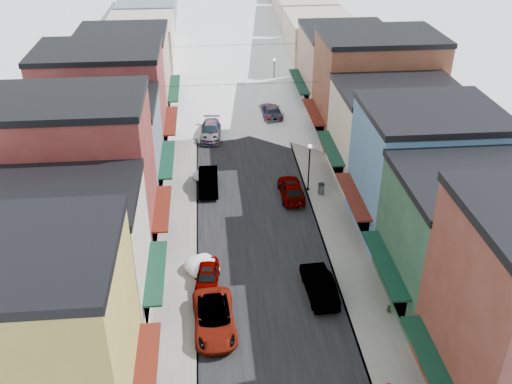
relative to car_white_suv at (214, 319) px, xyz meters
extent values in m
cube|color=black|center=(3.92, 49.66, -0.80)|extent=(10.00, 160.00, 0.01)
cube|color=gray|center=(-2.68, 49.66, -0.73)|extent=(3.20, 160.00, 0.15)
cube|color=gray|center=(10.52, 49.66, -0.73)|extent=(3.20, 160.00, 0.15)
cube|color=slate|center=(-1.13, 49.66, -0.73)|extent=(0.10, 160.00, 0.15)
cube|color=slate|center=(8.97, 49.66, -0.73)|extent=(0.10, 160.00, 0.15)
cube|color=#AE9B40|center=(-9.28, -6.34, 4.70)|extent=(10.00, 8.50, 11.00)
cube|color=black|center=(-9.28, -6.34, 10.45)|extent=(10.20, 8.70, 0.50)
cube|color=#54170E|center=(-3.68, -6.34, 2.40)|extent=(1.20, 7.22, 0.15)
cube|color=beige|center=(-9.28, 2.16, 3.70)|extent=(10.00, 8.00, 9.00)
cube|color=black|center=(-9.28, 2.16, 8.45)|extent=(10.20, 8.20, 0.50)
cube|color=#0D3122|center=(-3.68, 2.16, 2.40)|extent=(1.20, 6.80, 0.15)
cube|color=maroon|center=(-9.78, 10.16, 5.20)|extent=(11.00, 8.00, 12.00)
cube|color=black|center=(-9.78, 10.16, 11.45)|extent=(11.20, 8.20, 0.50)
cube|color=#54170E|center=(-3.68, 10.16, 2.40)|extent=(1.20, 6.80, 0.15)
cube|color=slate|center=(-9.28, 18.66, 3.45)|extent=(10.00, 9.00, 8.50)
cube|color=black|center=(-9.28, 18.66, 7.95)|extent=(10.20, 9.20, 0.50)
cube|color=#0D3122|center=(-3.68, 18.66, 2.40)|extent=(1.20, 7.65, 0.15)
cube|color=maroon|center=(-10.28, 27.66, 4.45)|extent=(12.00, 9.00, 10.50)
cube|color=black|center=(-10.28, 27.66, 9.95)|extent=(12.20, 9.20, 0.50)
cube|color=#54170E|center=(-3.68, 27.66, 2.40)|extent=(1.20, 7.65, 0.15)
cube|color=tan|center=(-9.28, 37.66, 3.95)|extent=(10.00, 11.00, 9.50)
cube|color=black|center=(-9.28, 37.66, 8.95)|extent=(10.20, 11.20, 0.50)
cube|color=#0D3122|center=(-3.68, 37.66, 2.40)|extent=(1.20, 9.35, 0.15)
cube|color=#0D3122|center=(11.52, -7.34, 2.40)|extent=(1.20, 7.65, 0.15)
cube|color=#214630|center=(17.12, 1.66, 3.70)|extent=(10.00, 9.00, 9.00)
cube|color=black|center=(17.12, 1.66, 8.45)|extent=(10.20, 9.20, 0.50)
cube|color=#0D3122|center=(11.52, 1.66, 2.40)|extent=(1.20, 7.65, 0.15)
cube|color=teal|center=(17.12, 10.66, 4.20)|extent=(10.00, 9.00, 10.00)
cube|color=black|center=(17.12, 10.66, 9.45)|extent=(10.20, 9.20, 0.50)
cube|color=#54170E|center=(11.52, 10.66, 2.40)|extent=(1.20, 7.65, 0.15)
cube|color=beige|center=(17.62, 19.66, 3.45)|extent=(11.00, 9.00, 8.50)
cube|color=black|center=(17.62, 19.66, 7.95)|extent=(11.20, 9.20, 0.50)
cube|color=#0D3122|center=(11.52, 19.66, 2.40)|extent=(1.20, 7.65, 0.15)
cube|color=brown|center=(18.12, 28.66, 4.70)|extent=(12.00, 9.00, 11.00)
cube|color=black|center=(18.12, 28.66, 10.45)|extent=(12.20, 9.20, 0.50)
cube|color=#54170E|center=(11.52, 28.66, 2.40)|extent=(1.20, 7.65, 0.15)
cube|color=#A07E69|center=(17.12, 38.66, 3.70)|extent=(10.00, 11.00, 9.00)
cube|color=black|center=(17.12, 38.66, 8.45)|extent=(10.20, 11.20, 0.50)
cube|color=#0D3122|center=(11.52, 38.66, 2.40)|extent=(1.20, 9.35, 0.15)
cube|color=gray|center=(-8.58, 51.66, 3.20)|extent=(9.00, 13.00, 8.00)
cube|color=gray|center=(16.42, 51.66, 3.20)|extent=(9.00, 13.00, 8.00)
cube|color=gray|center=(-8.58, 65.66, 3.20)|extent=(9.00, 13.00, 8.00)
cube|color=gray|center=(16.42, 65.66, 3.20)|extent=(9.00, 13.00, 8.00)
cube|color=gray|center=(-8.58, 79.66, 3.20)|extent=(9.00, 13.00, 8.00)
cube|color=gray|center=(16.42, 79.66, 3.20)|extent=(9.00, 13.00, 8.00)
cylinder|color=black|center=(3.92, 29.66, 5.40)|extent=(16.40, 0.04, 0.04)
cylinder|color=black|center=(3.92, 44.66, 5.40)|extent=(16.40, 0.04, 0.04)
imported|color=white|center=(0.00, 0.00, 0.00)|extent=(2.93, 5.90, 1.61)
imported|color=#A8ACB1|center=(-0.38, 4.51, -0.09)|extent=(2.01, 4.30, 1.42)
imported|color=black|center=(-0.05, 18.51, 0.03)|extent=(1.80, 5.06, 1.66)
imported|color=#9CA0A4|center=(0.42, 30.12, -0.01)|extent=(2.58, 5.60, 1.59)
imported|color=black|center=(7.42, 2.76, 0.03)|extent=(2.07, 5.18, 1.67)
imported|color=gray|center=(7.42, 16.36, 0.06)|extent=(2.10, 5.09, 1.72)
imported|color=black|center=(7.66, 35.11, 0.04)|extent=(2.77, 5.99, 1.70)
imported|color=#93959A|center=(2.33, 48.71, 0.03)|extent=(2.08, 4.92, 1.66)
imported|color=silver|center=(5.21, 59.55, 0.04)|extent=(3.56, 6.37, 1.68)
cylinder|color=#525457|center=(10.17, 16.38, -0.16)|extent=(0.58, 0.58, 1.00)
cylinder|color=black|center=(10.17, 16.38, 0.36)|extent=(0.62, 0.62, 0.07)
cylinder|color=black|center=(9.12, 17.30, -0.60)|extent=(0.32, 0.32, 0.11)
cylinder|color=black|center=(9.12, 17.30, 1.48)|extent=(0.13, 0.13, 4.27)
sphere|color=white|center=(9.12, 17.30, 3.78)|extent=(0.38, 0.38, 0.38)
cylinder|color=black|center=(9.12, 44.33, -0.60)|extent=(0.30, 0.30, 0.10)
cylinder|color=black|center=(9.12, 44.33, 1.33)|extent=(0.12, 0.12, 3.96)
sphere|color=white|center=(9.12, 44.33, 3.46)|extent=(0.36, 0.36, 0.36)
imported|color=#2D4C22|center=(11.72, 0.32, -0.38)|extent=(0.34, 0.34, 0.54)
ellipsoid|color=white|center=(-0.61, 5.66, -0.31)|extent=(2.34, 1.98, 0.99)
ellipsoid|color=white|center=(-0.41, 6.86, -0.55)|extent=(1.00, 0.90, 0.50)
ellipsoid|color=white|center=(-0.81, 6.18, -0.26)|extent=(2.59, 2.19, 1.09)
ellipsoid|color=white|center=(-0.61, 7.38, -0.53)|extent=(1.11, 0.99, 0.55)
ellipsoid|color=white|center=(-0.38, 20.27, -0.31)|extent=(2.36, 1.99, 1.00)
ellipsoid|color=white|center=(-0.18, 21.47, -0.55)|extent=(1.01, 0.91, 0.50)
camera|label=1|loc=(0.18, -27.99, 25.52)|focal=40.00mm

